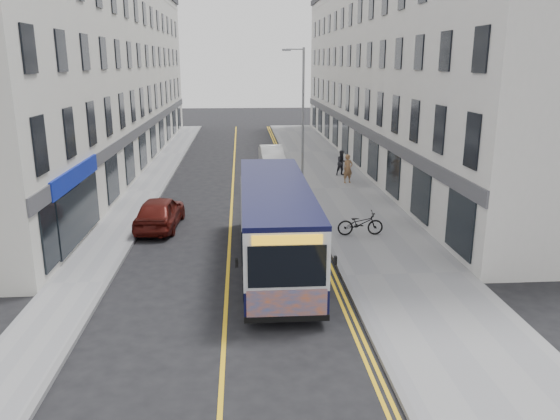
{
  "coord_description": "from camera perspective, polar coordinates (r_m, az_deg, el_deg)",
  "views": [
    {
      "loc": [
        0.56,
        -18.53,
        7.24
      ],
      "look_at": [
        2.03,
        2.02,
        1.6
      ],
      "focal_mm": 35.0,
      "sensor_mm": 36.0,
      "label": 1
    }
  ],
  "objects": [
    {
      "name": "ground",
      "position": [
        19.9,
        -5.45,
        -6.09
      ],
      "size": [
        140.0,
        140.0,
        0.0
      ],
      "primitive_type": "plane",
      "color": "black",
      "rests_on": "ground"
    },
    {
      "name": "pavement_east",
      "position": [
        31.87,
        6.32,
        2.2
      ],
      "size": [
        4.5,
        64.0,
        0.12
      ],
      "primitive_type": "cube",
      "color": "gray",
      "rests_on": "ground"
    },
    {
      "name": "pavement_west",
      "position": [
        31.85,
        -14.03,
        1.82
      ],
      "size": [
        2.0,
        64.0,
        0.12
      ],
      "primitive_type": "cube",
      "color": "gray",
      "rests_on": "ground"
    },
    {
      "name": "kerb_east",
      "position": [
        31.55,
        2.29,
        2.15
      ],
      "size": [
        0.18,
        64.0,
        0.13
      ],
      "primitive_type": "cube",
      "color": "slate",
      "rests_on": "ground"
    },
    {
      "name": "kerb_west",
      "position": [
        31.69,
        -12.25,
        1.87
      ],
      "size": [
        0.18,
        64.0,
        0.13
      ],
      "primitive_type": "cube",
      "color": "slate",
      "rests_on": "ground"
    },
    {
      "name": "road_centre_line",
      "position": [
        31.38,
        -4.99,
        1.92
      ],
      "size": [
        0.12,
        64.0,
        0.01
      ],
      "primitive_type": "cube",
      "color": "yellow",
      "rests_on": "ground"
    },
    {
      "name": "road_dbl_yellow_inner",
      "position": [
        31.51,
        1.48,
        2.03
      ],
      "size": [
        0.1,
        64.0,
        0.01
      ],
      "primitive_type": "cube",
      "color": "yellow",
      "rests_on": "ground"
    },
    {
      "name": "road_dbl_yellow_outer",
      "position": [
        31.53,
        1.84,
        2.04
      ],
      "size": [
        0.1,
        64.0,
        0.01
      ],
      "primitive_type": "cube",
      "color": "yellow",
      "rests_on": "ground"
    },
    {
      "name": "terrace_east",
      "position": [
        41.02,
        11.74,
        13.97
      ],
      "size": [
        6.0,
        46.0,
        13.0
      ],
      "primitive_type": "cube",
      "color": "silver",
      "rests_on": "ground"
    },
    {
      "name": "terrace_west",
      "position": [
        40.67,
        -18.19,
        13.53
      ],
      "size": [
        6.0,
        46.0,
        13.0
      ],
      "primitive_type": "cube",
      "color": "silver",
      "rests_on": "ground"
    },
    {
      "name": "streetlamp",
      "position": [
        32.85,
        2.28,
        10.31
      ],
      "size": [
        1.32,
        0.18,
        8.0
      ],
      "color": "gray",
      "rests_on": "ground"
    },
    {
      "name": "city_bus",
      "position": [
        19.66,
        -0.52,
        -1.19
      ],
      "size": [
        2.43,
        10.41,
        3.02
      ],
      "color": "black",
      "rests_on": "ground"
    },
    {
      "name": "bicycle",
      "position": [
        23.23,
        8.39,
        -1.39
      ],
      "size": [
        1.94,
        0.69,
        1.02
      ],
      "primitive_type": "imported",
      "rotation": [
        0.0,
        0.0,
        1.58
      ],
      "color": "black",
      "rests_on": "pavement_east"
    },
    {
      "name": "pedestrian_near",
      "position": [
        33.12,
        7.11,
        4.3
      ],
      "size": [
        0.73,
        0.59,
        1.73
      ],
      "primitive_type": "imported",
      "rotation": [
        0.0,
        0.0,
        0.32
      ],
      "color": "olive",
      "rests_on": "pavement_east"
    },
    {
      "name": "pedestrian_far",
      "position": [
        35.32,
        6.49,
        4.91
      ],
      "size": [
        0.91,
        0.79,
        1.61
      ],
      "primitive_type": "imported",
      "rotation": [
        0.0,
        0.0,
        0.26
      ],
      "color": "#222227",
      "rests_on": "pavement_east"
    },
    {
      "name": "car_white",
      "position": [
        38.61,
        -0.88,
        5.62
      ],
      "size": [
        1.76,
        4.55,
        1.48
      ],
      "primitive_type": "imported",
      "rotation": [
        0.0,
        0.0,
        0.04
      ],
      "color": "silver",
      "rests_on": "ground"
    },
    {
      "name": "car_maroon",
      "position": [
        24.88,
        -12.46,
        -0.22
      ],
      "size": [
        1.99,
        4.39,
        1.46
      ],
      "primitive_type": "imported",
      "rotation": [
        0.0,
        0.0,
        3.08
      ],
      "color": "#51120D",
      "rests_on": "ground"
    }
  ]
}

